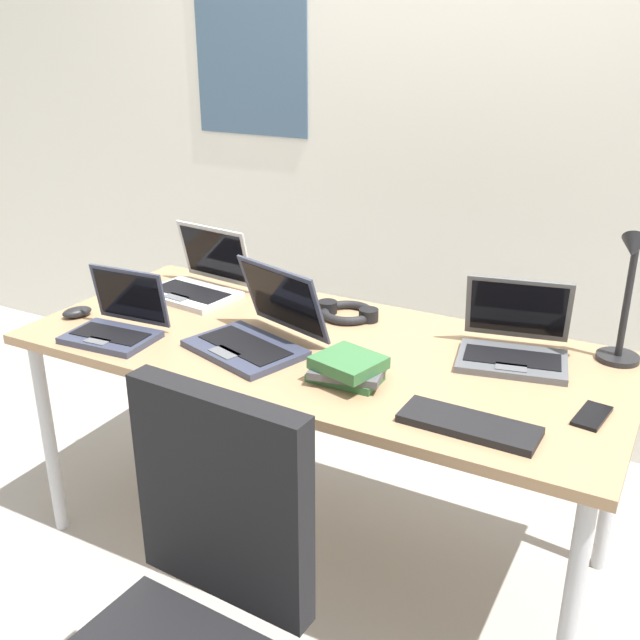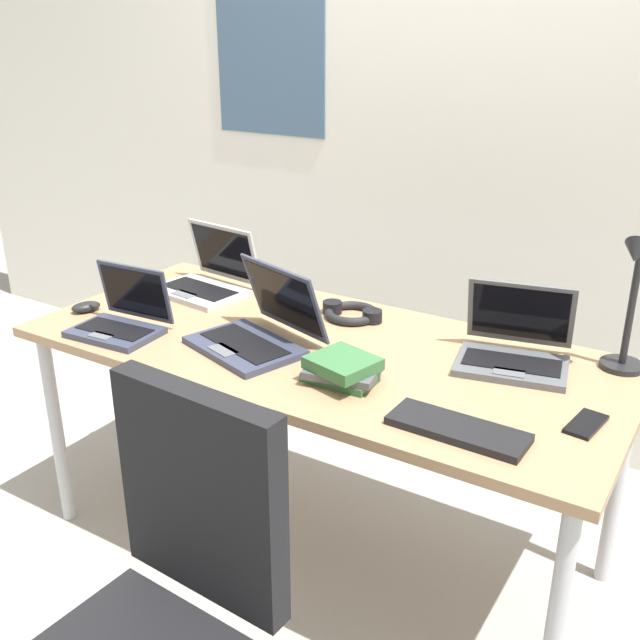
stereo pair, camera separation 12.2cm
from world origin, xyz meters
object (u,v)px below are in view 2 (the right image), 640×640
Objects in this scene: laptop_mid_desk at (121,319)px; pill_bottle at (129,278)px; laptop_back_right at (514,349)px; laptop_front_left at (207,279)px; laptop_by_keyboard at (257,331)px; headphones at (352,313)px; book_stack at (342,369)px; computer_mouse at (86,307)px; cell_phone at (586,424)px; external_keyboard at (458,429)px; desk_lamp at (630,306)px.

laptop_mid_desk reaches higher than pill_bottle.
laptop_back_right is at bearing 20.68° from laptop_mid_desk.
laptop_front_left is at bearing 179.55° from laptop_back_right.
laptop_by_keyboard is at bearing -33.91° from laptop_front_left.
book_stack is (0.21, -0.42, 0.02)m from headphones.
computer_mouse is at bearing 165.22° from laptop_mid_desk.
external_keyboard is at bearing -134.51° from cell_phone.
desk_lamp is 5.07× the size of pill_bottle.
book_stack reaches higher than external_keyboard.
laptop_front_left is 1.60× the size of book_stack.
book_stack is at bearing 4.75° from laptop_mid_desk.
laptop_mid_desk is at bearing -179.82° from external_keyboard.
laptop_by_keyboard is 0.74m from laptop_back_right.
desk_lamp is 1.87× the size of book_stack.
desk_lamp is 4.17× the size of computer_mouse.
desk_lamp is at bearing 21.74° from laptop_by_keyboard.
laptop_front_left is 0.98× the size of laptop_back_right.
laptop_front_left is 4.36× the size of pill_bottle.
desk_lamp is at bearing 20.58° from laptop_mid_desk.
headphones is at bearing 5.64° from laptop_front_left.
cell_phone is at bearing 2.13° from laptop_by_keyboard.
external_keyboard is 4.18× the size of pill_bottle.
computer_mouse is at bearing -164.14° from desk_lamp.
headphones is (0.55, 0.48, -0.03)m from laptop_mid_desk.
external_keyboard is 0.76m from headphones.
pill_bottle is at bearing 168.17° from external_keyboard.
laptop_front_left is (-1.39, -0.09, -0.15)m from desk_lamp.
desk_lamp is 0.98× the size of laptop_by_keyboard.
computer_mouse is 1.22× the size of pill_bottle.
laptop_front_left is 0.85m from book_stack.
headphones is at bearing 41.33° from laptop_mid_desk.
laptop_mid_desk is 1.38m from cell_phone.
pill_bottle is (-1.40, 0.32, 0.03)m from external_keyboard.
desk_lamp is 1.16× the size of laptop_front_left.
pill_bottle is (-0.28, 0.30, -0.00)m from laptop_mid_desk.
cell_phone is (0.25, 0.19, -0.01)m from external_keyboard.
laptop_back_right is (0.69, 0.28, -0.00)m from laptop_by_keyboard.
external_keyboard is 1.54× the size of book_stack.
laptop_back_right is 1.39m from pill_bottle.
laptop_back_right is 1.64× the size of headphones.
external_keyboard is 0.32m from cell_phone.
headphones reaches higher than cell_phone.
laptop_front_left is 3.58× the size of computer_mouse.
headphones is 0.84m from pill_bottle.
desk_lamp reaches higher than headphones.
desk_lamp is 1.68m from computer_mouse.
cell_phone is (1.37, 0.17, -0.04)m from laptop_mid_desk.
desk_lamp is 1.14× the size of laptop_back_right.
laptop_by_keyboard reaches higher than computer_mouse.
cell_phone is 1.65m from pill_bottle.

